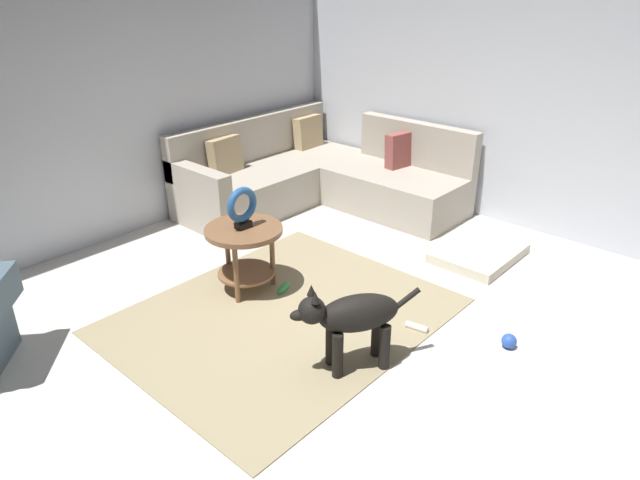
{
  "coord_description": "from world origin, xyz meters",
  "views": [
    {
      "loc": [
        -2.31,
        -1.88,
        2.31
      ],
      "look_at": [
        0.45,
        0.6,
        0.55
      ],
      "focal_mm": 31.87,
      "sensor_mm": 36.0,
      "label": 1
    }
  ],
  "objects_px": {
    "dog_toy_bone": "(284,288)",
    "dog": "(352,318)",
    "dog_bed_mat": "(479,253)",
    "dog_toy_ball": "(509,341)",
    "sectional_couch": "(318,178)",
    "dog_toy_rope": "(417,327)",
    "side_table": "(244,242)",
    "torus_sculpture": "(242,207)"
  },
  "relations": [
    {
      "from": "sectional_couch",
      "to": "dog_bed_mat",
      "type": "distance_m",
      "value": 1.95
    },
    {
      "from": "sectional_couch",
      "to": "dog_toy_ball",
      "type": "xyz_separation_m",
      "value": [
        -1.09,
        -2.73,
        -0.24
      ]
    },
    {
      "from": "dog_toy_ball",
      "to": "side_table",
      "type": "bearing_deg",
      "value": 109.12
    },
    {
      "from": "torus_sculpture",
      "to": "dog_bed_mat",
      "type": "xyz_separation_m",
      "value": [
        1.74,
        -1.12,
        -0.67
      ]
    },
    {
      "from": "dog_toy_bone",
      "to": "sectional_couch",
      "type": "bearing_deg",
      "value": 33.88
    },
    {
      "from": "dog_bed_mat",
      "to": "dog_toy_bone",
      "type": "relative_size",
      "value": 4.44
    },
    {
      "from": "dog_toy_bone",
      "to": "dog",
      "type": "bearing_deg",
      "value": -111.23
    },
    {
      "from": "dog",
      "to": "dog_toy_bone",
      "type": "relative_size",
      "value": 4.15
    },
    {
      "from": "sectional_couch",
      "to": "dog_toy_rope",
      "type": "xyz_separation_m",
      "value": [
        -1.34,
        -2.15,
        -0.27
      ]
    },
    {
      "from": "torus_sculpture",
      "to": "dog_bed_mat",
      "type": "height_order",
      "value": "torus_sculpture"
    },
    {
      "from": "torus_sculpture",
      "to": "dog_toy_rope",
      "type": "bearing_deg",
      "value": -72.58
    },
    {
      "from": "side_table",
      "to": "dog",
      "type": "distance_m",
      "value": 1.27
    },
    {
      "from": "sectional_couch",
      "to": "dog_bed_mat",
      "type": "bearing_deg",
      "value": -90.36
    },
    {
      "from": "dog_toy_ball",
      "to": "torus_sculpture",
      "type": "bearing_deg",
      "value": 109.12
    },
    {
      "from": "sectional_couch",
      "to": "dog_toy_ball",
      "type": "height_order",
      "value": "sectional_couch"
    },
    {
      "from": "sectional_couch",
      "to": "dog_toy_bone",
      "type": "distance_m",
      "value": 1.92
    },
    {
      "from": "side_table",
      "to": "sectional_couch",
      "type": "bearing_deg",
      "value": 25.03
    },
    {
      "from": "dog",
      "to": "dog_toy_bone",
      "type": "distance_m",
      "value": 1.13
    },
    {
      "from": "sectional_couch",
      "to": "dog_toy_ball",
      "type": "relative_size",
      "value": 21.99
    },
    {
      "from": "dog_toy_ball",
      "to": "sectional_couch",
      "type": "bearing_deg",
      "value": 68.18
    },
    {
      "from": "dog_toy_ball",
      "to": "dog_toy_bone",
      "type": "height_order",
      "value": "dog_toy_ball"
    },
    {
      "from": "sectional_couch",
      "to": "dog_toy_bone",
      "type": "relative_size",
      "value": 12.5
    },
    {
      "from": "sectional_couch",
      "to": "dog_bed_mat",
      "type": "xyz_separation_m",
      "value": [
        -0.01,
        -1.93,
        -0.25
      ]
    },
    {
      "from": "side_table",
      "to": "torus_sculpture",
      "type": "relative_size",
      "value": 1.84
    },
    {
      "from": "dog_bed_mat",
      "to": "dog_toy_rope",
      "type": "distance_m",
      "value": 1.34
    },
    {
      "from": "dog",
      "to": "dog_toy_bone",
      "type": "bearing_deg",
      "value": 10.56
    },
    {
      "from": "side_table",
      "to": "dog_toy_rope",
      "type": "height_order",
      "value": "side_table"
    },
    {
      "from": "dog_toy_ball",
      "to": "dog_toy_rope",
      "type": "height_order",
      "value": "dog_toy_ball"
    },
    {
      "from": "dog_toy_ball",
      "to": "dog_bed_mat",
      "type": "bearing_deg",
      "value": 36.28
    },
    {
      "from": "side_table",
      "to": "dog_bed_mat",
      "type": "bearing_deg",
      "value": -32.64
    },
    {
      "from": "sectional_couch",
      "to": "dog_bed_mat",
      "type": "height_order",
      "value": "sectional_couch"
    },
    {
      "from": "dog",
      "to": "dog_bed_mat",
      "type": "bearing_deg",
      "value": -54.4
    },
    {
      "from": "side_table",
      "to": "torus_sculpture",
      "type": "distance_m",
      "value": 0.29
    },
    {
      "from": "torus_sculpture",
      "to": "dog_toy_ball",
      "type": "height_order",
      "value": "torus_sculpture"
    },
    {
      "from": "side_table",
      "to": "dog",
      "type": "height_order",
      "value": "dog"
    },
    {
      "from": "dog_toy_ball",
      "to": "dog_toy_bone",
      "type": "xyz_separation_m",
      "value": [
        -0.49,
        1.67,
        -0.02
      ]
    },
    {
      "from": "torus_sculpture",
      "to": "dog_toy_ball",
      "type": "xyz_separation_m",
      "value": [
        0.66,
        -1.91,
        -0.66
      ]
    },
    {
      "from": "sectional_couch",
      "to": "dog_toy_rope",
      "type": "height_order",
      "value": "sectional_couch"
    },
    {
      "from": "dog_toy_ball",
      "to": "dog",
      "type": "bearing_deg",
      "value": 142.98
    },
    {
      "from": "side_table",
      "to": "dog_toy_rope",
      "type": "relative_size",
      "value": 3.72
    },
    {
      "from": "dog_bed_mat",
      "to": "dog_toy_ball",
      "type": "distance_m",
      "value": 1.34
    },
    {
      "from": "dog_bed_mat",
      "to": "dog_toy_bone",
      "type": "height_order",
      "value": "dog_bed_mat"
    }
  ]
}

